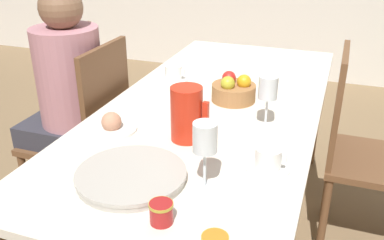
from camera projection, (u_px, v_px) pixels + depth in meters
The scene contains 14 objects.
ground_plane at pixel (212, 237), 2.14m from camera, with size 20.00×20.00×0.00m, color #7F6647.
dining_table at pixel (215, 123), 1.87m from camera, with size 0.87×1.95×0.72m.
chair_person_side at pixel (88, 133), 2.06m from camera, with size 0.42×0.42×0.94m.
chair_opposite at pixel (360, 149), 1.92m from camera, with size 0.42×0.42×0.94m.
person_seated at pixel (66, 91), 2.00m from camera, with size 0.39×0.41×1.19m.
red_pitcher at pixel (188, 114), 1.49m from camera, with size 0.14×0.11×0.20m.
wine_glass_water at pixel (268, 90), 1.56m from camera, with size 0.07×0.07×0.20m.
wine_glass_juice at pixel (205, 141), 1.19m from camera, with size 0.07×0.07×0.21m.
teacup_near_person at pixel (268, 160), 1.34m from camera, with size 0.14×0.14×0.07m.
teacup_across at pixel (174, 74), 2.09m from camera, with size 0.14×0.14×0.07m.
serving_tray at pixel (131, 176), 1.28m from camera, with size 0.33×0.33×0.03m.
bread_plate at pixel (112, 126), 1.58m from camera, with size 0.18×0.18×0.07m.
jam_jar_amber at pixel (161, 212), 1.10m from camera, with size 0.06×0.06×0.06m.
fruit_bowl at pixel (234, 90), 1.84m from camera, with size 0.19×0.19×0.12m.
Camera 1 is at (0.48, -1.62, 1.43)m, focal length 40.00 mm.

